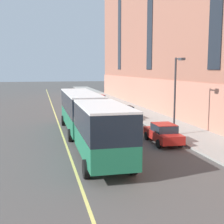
{
  "coord_description": "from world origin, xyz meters",
  "views": [
    {
      "loc": [
        -3.59,
        -16.43,
        5.67
      ],
      "look_at": [
        2.77,
        10.95,
        1.8
      ],
      "focal_mm": 50.0,
      "sensor_mm": 36.0,
      "label": 1
    }
  ],
  "objects": [
    {
      "name": "sidewalk",
      "position": [
        9.06,
        3.0,
        0.07
      ],
      "size": [
        4.48,
        160.0,
        0.15
      ],
      "primitive_type": "cube",
      "color": "#9E9B93",
      "rests_on": "ground"
    },
    {
      "name": "city_bus",
      "position": [
        -0.08,
        7.26,
        2.11
      ],
      "size": [
        2.88,
        19.23,
        3.63
      ],
      "color": "#1E704C",
      "rests_on": "ground"
    },
    {
      "name": "parked_car_black_3",
      "position": [
        5.73,
        17.14,
        0.78
      ],
      "size": [
        2.06,
        4.3,
        1.56
      ],
      "color": "black",
      "rests_on": "ground"
    },
    {
      "name": "street_lamp",
      "position": [
        7.42,
        7.46,
        4.14
      ],
      "size": [
        0.36,
        1.48,
        6.46
      ],
      "color": "#2D2D30",
      "rests_on": "sidewalk"
    },
    {
      "name": "parked_car_red_1",
      "position": [
        5.55,
        5.54,
        0.78
      ],
      "size": [
        1.98,
        4.5,
        1.56
      ],
      "color": "#B21E19",
      "rests_on": "ground"
    },
    {
      "name": "ground_plane",
      "position": [
        0.0,
        0.0,
        0.0
      ],
      "size": [
        260.0,
        260.0,
        0.0
      ],
      "primitive_type": "plane",
      "color": "#4C4947"
    },
    {
      "name": "lane_centerline",
      "position": [
        -1.78,
        3.0,
        0.0
      ],
      "size": [
        0.16,
        140.0,
        0.01
      ],
      "primitive_type": "cube",
      "color": "#E0D66B",
      "rests_on": "ground"
    },
    {
      "name": "parked_car_red_0",
      "position": [
        5.71,
        32.74,
        0.78
      ],
      "size": [
        2.08,
        4.39,
        1.56
      ],
      "color": "#B21E19",
      "rests_on": "ground"
    }
  ]
}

